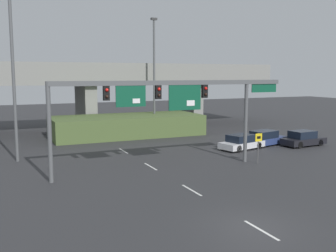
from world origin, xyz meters
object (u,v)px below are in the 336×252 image
object	(u,v)px
signal_gantry	(171,97)
parked_sedan_mid_right	(265,138)
parked_sedan_near_right	(241,142)
highway_light_pole_near	(154,73)
highway_light_pole_far	(12,42)
parked_sedan_far_right	(303,139)
speed_limit_sign	(258,144)

from	to	relation	value
signal_gantry	parked_sedan_mid_right	world-z (taller)	signal_gantry
signal_gantry	parked_sedan_near_right	world-z (taller)	signal_gantry
highway_light_pole_near	highway_light_pole_far	distance (m)	18.60
parked_sedan_near_right	parked_sedan_mid_right	bearing A→B (deg)	0.29
parked_sedan_far_right	signal_gantry	bearing A→B (deg)	-171.60
signal_gantry	parked_sedan_far_right	bearing A→B (deg)	12.68
highway_light_pole_far	parked_sedan_near_right	world-z (taller)	highway_light_pole_far
signal_gantry	parked_sedan_mid_right	distance (m)	14.06
parked_sedan_near_right	parked_sedan_far_right	xyz separation A→B (m)	(6.36, -0.94, 0.04)
speed_limit_sign	parked_sedan_mid_right	size ratio (longest dim) A/B	0.48
highway_light_pole_near	parked_sedan_far_right	world-z (taller)	highway_light_pole_near
signal_gantry	parked_sedan_mid_right	bearing A→B (deg)	23.02
parked_sedan_mid_right	parked_sedan_near_right	bearing A→B (deg)	-179.45
highway_light_pole_far	parked_sedan_near_right	xyz separation A→B (m)	(18.85, -2.98, -8.55)
signal_gantry	highway_light_pole_near	size ratio (longest dim) A/B	1.35
highway_light_pole_far	parked_sedan_mid_right	size ratio (longest dim) A/B	3.53
speed_limit_sign	parked_sedan_mid_right	world-z (taller)	speed_limit_sign
highway_light_pole_near	parked_sedan_mid_right	world-z (taller)	highway_light_pole_near
signal_gantry	highway_light_pole_near	xyz separation A→B (m)	(5.77, 17.29, 1.74)
parked_sedan_near_right	parked_sedan_far_right	distance (m)	6.43
parked_sedan_mid_right	parked_sedan_far_right	xyz separation A→B (m)	(3.14, -1.74, 0.01)
parked_sedan_near_right	parked_sedan_mid_right	xyz separation A→B (m)	(3.22, 0.80, 0.03)
parked_sedan_mid_right	parked_sedan_far_right	bearing A→B (deg)	-42.35
speed_limit_sign	highway_light_pole_far	distance (m)	20.11
signal_gantry	parked_sedan_near_right	size ratio (longest dim) A/B	3.80
highway_light_pole_near	parked_sedan_far_right	bearing A→B (deg)	-55.13
highway_light_pole_near	parked_sedan_mid_right	size ratio (longest dim) A/B	2.63
signal_gantry	highway_light_pole_far	size ratio (longest dim) A/B	1.00
parked_sedan_near_right	parked_sedan_mid_right	world-z (taller)	parked_sedan_mid_right
parked_sedan_far_right	parked_sedan_near_right	bearing A→B (deg)	167.28
signal_gantry	speed_limit_sign	xyz separation A→B (m)	(6.76, -1.05, -3.61)
highway_light_pole_near	highway_light_pole_far	size ratio (longest dim) A/B	0.74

